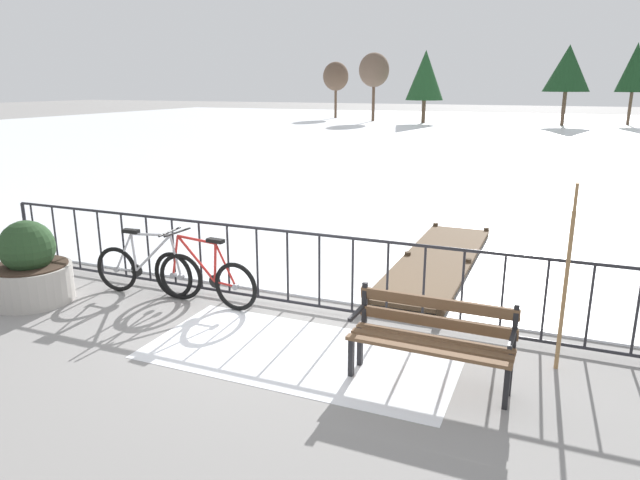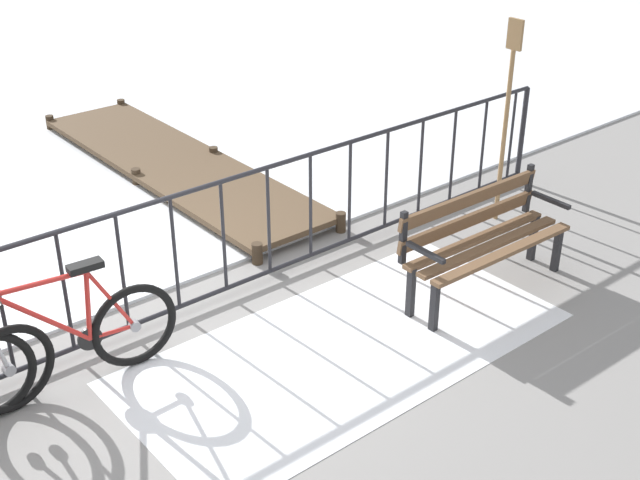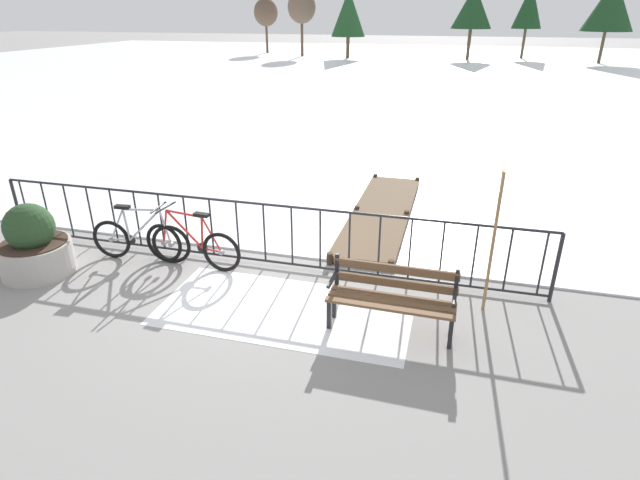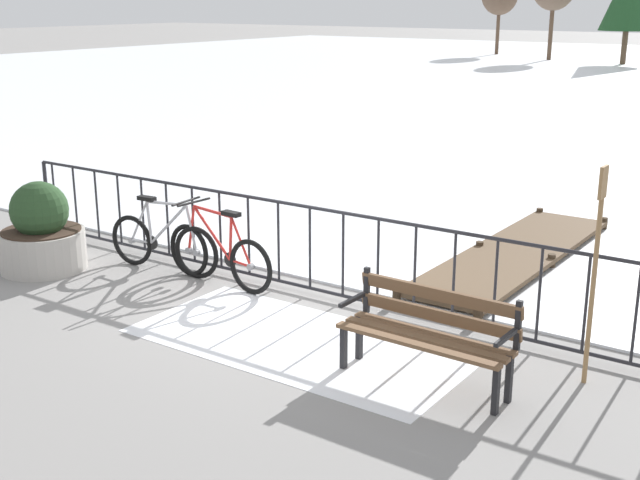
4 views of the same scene
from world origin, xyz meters
name	(u,v)px [view 4 (image 4 of 4)]	position (x,y,z in m)	size (l,w,h in m)	color
ground_plane	(294,291)	(0.00, 0.00, 0.00)	(160.00, 160.00, 0.00)	gray
snow_patch	(300,342)	(0.96, -1.20, 0.00)	(3.45, 1.67, 0.01)	white
railing_fence	(294,245)	(0.00, 0.00, 0.56)	(9.06, 0.06, 1.07)	#232328
bicycle_near_railing	(219,255)	(-0.87, -0.33, 0.37)	(1.71, 0.52, 0.97)	black
bicycle_second	(163,243)	(-1.79, -0.35, 0.37)	(1.71, 0.52, 0.97)	black
park_bench	(429,328)	(2.41, -1.24, 0.51)	(1.61, 0.51, 0.89)	brown
planter_with_shrub	(42,234)	(-3.11, -1.16, 0.46)	(1.07, 1.07, 1.14)	#ADA8A0
oar_upright	(595,262)	(3.59, -0.47, 1.14)	(0.04, 0.16, 1.98)	#937047
wooden_dock	(515,254)	(1.71, 2.52, 0.12)	(1.10, 4.54, 0.20)	brown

